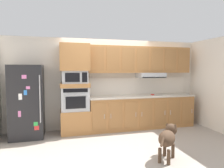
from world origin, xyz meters
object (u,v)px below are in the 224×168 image
object	(u,v)px
built_in_oven	(75,99)
screwdriver	(153,95)
refrigerator	(27,101)
microwave	(75,77)
dog	(168,137)

from	to	relation	value
built_in_oven	screwdriver	distance (m)	2.22
refrigerator	built_in_oven	bearing A→B (deg)	3.38
refrigerator	microwave	size ratio (longest dim) A/B	2.73
built_in_oven	microwave	world-z (taller)	microwave
built_in_oven	dog	bearing A→B (deg)	-52.60
dog	refrigerator	bearing A→B (deg)	98.25
microwave	dog	bearing A→B (deg)	-52.61
built_in_oven	dog	world-z (taller)	built_in_oven
refrigerator	screwdriver	bearing A→B (deg)	1.33
refrigerator	screwdriver	size ratio (longest dim) A/B	10.44
microwave	dog	distance (m)	2.74
refrigerator	microwave	distance (m)	1.29
refrigerator	built_in_oven	xyz separation A→B (m)	(1.15, 0.07, 0.02)
microwave	screwdriver	xyz separation A→B (m)	(2.22, 0.01, -0.53)
refrigerator	microwave	bearing A→B (deg)	3.38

